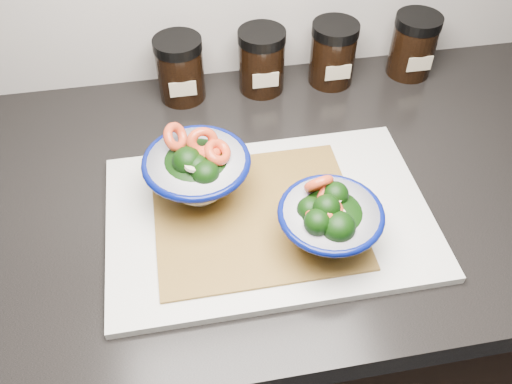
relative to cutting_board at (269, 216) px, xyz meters
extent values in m
cube|color=black|center=(0.08, 0.07, -0.48)|extent=(3.43, 0.58, 0.86)
cube|color=black|center=(0.08, 0.07, -0.03)|extent=(3.50, 0.60, 0.04)
cube|color=silver|center=(0.00, 0.00, 0.00)|extent=(0.45, 0.30, 0.01)
cube|color=#A78132|center=(-0.02, 0.00, 0.01)|extent=(0.28, 0.24, 0.00)
cylinder|color=white|center=(-0.09, 0.05, 0.02)|extent=(0.05, 0.05, 0.01)
ellipsoid|color=white|center=(-0.09, 0.05, 0.03)|extent=(0.08, 0.08, 0.04)
torus|color=#050E54|center=(-0.09, 0.05, 0.07)|extent=(0.15, 0.15, 0.01)
torus|color=#050E54|center=(-0.09, 0.05, 0.06)|extent=(0.12, 0.12, 0.00)
ellipsoid|color=black|center=(-0.09, 0.05, 0.06)|extent=(0.11, 0.11, 0.05)
ellipsoid|color=black|center=(-0.10, 0.04, 0.08)|extent=(0.04, 0.04, 0.04)
cylinder|color=#477233|center=(-0.10, 0.04, 0.07)|extent=(0.01, 0.01, 0.03)
ellipsoid|color=black|center=(-0.08, 0.02, 0.08)|extent=(0.04, 0.04, 0.03)
cylinder|color=#477233|center=(-0.08, 0.02, 0.07)|extent=(0.01, 0.02, 0.02)
ellipsoid|color=black|center=(-0.09, 0.04, 0.08)|extent=(0.04, 0.04, 0.03)
cylinder|color=#477233|center=(-0.09, 0.04, 0.07)|extent=(0.01, 0.01, 0.02)
torus|color=#E6512B|center=(-0.08, 0.06, 0.10)|extent=(0.05, 0.04, 0.05)
torus|color=#E6512B|center=(-0.06, 0.05, 0.09)|extent=(0.06, 0.06, 0.03)
torus|color=#E6512B|center=(-0.11, 0.08, 0.09)|extent=(0.05, 0.05, 0.05)
torus|color=#E6512B|center=(-0.08, 0.06, 0.08)|extent=(0.06, 0.06, 0.05)
torus|color=#E6512B|center=(-0.08, 0.05, 0.08)|extent=(0.05, 0.06, 0.05)
cylinder|color=#CCBC8E|center=(-0.10, 0.03, 0.09)|extent=(0.02, 0.02, 0.01)
cylinder|color=white|center=(0.07, -0.07, 0.01)|extent=(0.05, 0.05, 0.01)
ellipsoid|color=white|center=(0.07, -0.07, 0.03)|extent=(0.07, 0.07, 0.03)
torus|color=#050E54|center=(0.07, -0.07, 0.07)|extent=(0.14, 0.14, 0.01)
torus|color=#050E54|center=(0.07, -0.07, 0.05)|extent=(0.11, 0.11, 0.00)
ellipsoid|color=black|center=(0.07, -0.07, 0.06)|extent=(0.10, 0.10, 0.04)
ellipsoid|color=black|center=(0.07, -0.09, 0.07)|extent=(0.04, 0.04, 0.04)
cylinder|color=#477233|center=(0.07, -0.09, 0.06)|extent=(0.01, 0.01, 0.03)
ellipsoid|color=black|center=(0.04, -0.09, 0.08)|extent=(0.03, 0.03, 0.03)
cylinder|color=#477233|center=(0.04, -0.09, 0.07)|extent=(0.01, 0.01, 0.02)
ellipsoid|color=black|center=(0.08, -0.04, 0.08)|extent=(0.03, 0.03, 0.03)
cylinder|color=#477233|center=(0.08, -0.04, 0.07)|extent=(0.01, 0.01, 0.02)
ellipsoid|color=black|center=(0.06, -0.07, 0.09)|extent=(0.03, 0.03, 0.04)
cylinder|color=#477233|center=(0.06, -0.07, 0.07)|extent=(0.01, 0.01, 0.02)
ellipsoid|color=black|center=(0.04, -0.06, 0.07)|extent=(0.03, 0.03, 0.03)
cylinder|color=#477233|center=(0.04, -0.06, 0.06)|extent=(0.01, 0.01, 0.02)
torus|color=#E6512B|center=(0.06, -0.03, 0.09)|extent=(0.05, 0.03, 0.05)
torus|color=#E6512B|center=(0.06, -0.09, 0.08)|extent=(0.04, 0.05, 0.05)
torus|color=#E6512B|center=(0.06, -0.08, 0.08)|extent=(0.05, 0.06, 0.04)
torus|color=#E6512B|center=(0.07, -0.05, 0.08)|extent=(0.05, 0.05, 0.05)
torus|color=#E6512B|center=(0.05, -0.08, 0.07)|extent=(0.06, 0.06, 0.04)
cylinder|color=#CCBC8E|center=(0.07, -0.06, 0.08)|extent=(0.02, 0.02, 0.01)
cylinder|color=#CCBC8E|center=(0.07, -0.08, 0.08)|extent=(0.02, 0.02, 0.01)
cylinder|color=black|center=(-0.09, 0.31, 0.04)|extent=(0.08, 0.08, 0.09)
cylinder|color=black|center=(-0.09, 0.31, 0.10)|extent=(0.08, 0.08, 0.02)
cube|color=#C6B793|center=(-0.09, 0.27, 0.04)|extent=(0.04, 0.00, 0.03)
cylinder|color=black|center=(0.05, 0.31, 0.04)|extent=(0.08, 0.08, 0.09)
cylinder|color=black|center=(0.05, 0.31, 0.10)|extent=(0.08, 0.08, 0.02)
cube|color=#C6B793|center=(0.05, 0.27, 0.04)|extent=(0.04, 0.00, 0.03)
cylinder|color=black|center=(0.17, 0.31, 0.04)|extent=(0.08, 0.08, 0.09)
cylinder|color=black|center=(0.17, 0.31, 0.10)|extent=(0.08, 0.08, 0.02)
cube|color=#C6B793|center=(0.17, 0.27, 0.04)|extent=(0.05, 0.00, 0.03)
cylinder|color=black|center=(0.32, 0.31, 0.04)|extent=(0.08, 0.08, 0.09)
cylinder|color=black|center=(0.32, 0.31, 0.10)|extent=(0.08, 0.08, 0.02)
cube|color=#C6B793|center=(0.32, 0.27, 0.04)|extent=(0.05, 0.00, 0.03)
camera|label=1|loc=(-0.11, -0.48, 0.58)|focal=38.00mm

